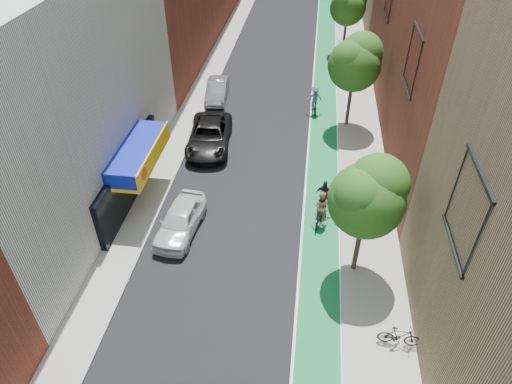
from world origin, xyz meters
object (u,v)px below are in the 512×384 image
(parked_car_black, at_px, (209,136))
(cyclist_lane_mid, at_px, (324,201))
(cyclist_lane_far, at_px, (314,101))
(parked_car_white, at_px, (180,220))
(parked_car_silver, at_px, (217,90))
(cyclist_lane_near, at_px, (320,211))

(parked_car_black, distance_m, cyclist_lane_mid, 9.67)
(cyclist_lane_far, bearing_deg, cyclist_lane_mid, 81.82)
(cyclist_lane_far, bearing_deg, parked_car_white, 52.26)
(parked_car_black, distance_m, cyclist_lane_far, 8.84)
(parked_car_black, xyz_separation_m, parked_car_silver, (-0.86, 7.00, -0.10))
(cyclist_lane_far, bearing_deg, parked_car_black, 26.78)
(cyclist_lane_mid, bearing_deg, cyclist_lane_far, -76.13)
(cyclist_lane_near, height_order, cyclist_lane_mid, cyclist_lane_near)
(parked_car_white, bearing_deg, cyclist_lane_far, 69.78)
(parked_car_black, distance_m, parked_car_silver, 7.05)
(cyclist_lane_mid, xyz_separation_m, cyclist_lane_far, (-0.86, 11.44, 0.19))
(parked_car_black, height_order, cyclist_lane_far, cyclist_lane_far)
(parked_car_white, xyz_separation_m, cyclist_lane_mid, (7.47, 2.58, -0.00))
(cyclist_lane_far, bearing_deg, cyclist_lane_near, 80.59)
(parked_car_white, bearing_deg, parked_car_silver, 99.09)
(parked_car_silver, relative_size, cyclist_lane_far, 2.04)
(parked_car_silver, distance_m, cyclist_lane_mid, 15.44)
(parked_car_silver, bearing_deg, cyclist_lane_far, -14.79)
(parked_car_white, height_order, parked_car_black, parked_car_black)
(parked_car_white, bearing_deg, cyclist_lane_near, 17.03)
(parked_car_black, relative_size, cyclist_lane_far, 2.74)
(cyclist_lane_near, distance_m, cyclist_lane_mid, 1.06)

